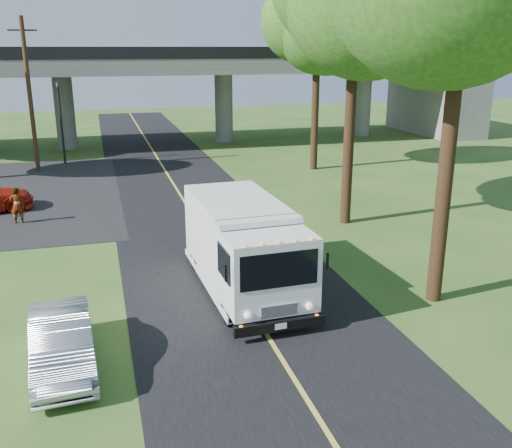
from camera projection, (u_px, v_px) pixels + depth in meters
name	position (u px, v px, depth m)	size (l,w,h in m)	color
ground	(269.00, 338.00, 14.88)	(120.00, 120.00, 0.00)	#2D521D
road	(200.00, 227.00, 24.07)	(7.00, 90.00, 0.02)	black
lane_line	(200.00, 226.00, 24.06)	(0.12, 90.00, 0.01)	gold
overpass	(146.00, 85.00, 42.94)	(54.00, 10.00, 7.30)	slate
traffic_signal	(60.00, 114.00, 36.28)	(0.18, 0.22, 5.20)	black
utility_pole	(30.00, 95.00, 33.64)	(1.60, 0.26, 9.00)	#472D19
tree_right_far	(322.00, 29.00, 33.02)	(5.77, 5.67, 10.99)	#382314
step_van	(244.00, 245.00, 17.37)	(2.70, 6.73, 2.79)	white
silver_sedan	(62.00, 342.00, 13.37)	(1.38, 3.95, 1.30)	#9B9EA4
pedestrian	(17.00, 206.00, 24.36)	(0.58, 0.38, 1.58)	gray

